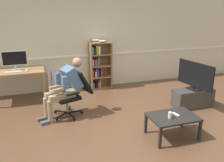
# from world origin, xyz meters

# --- Properties ---
(ground_plane) EXTENTS (18.00, 18.00, 0.00)m
(ground_plane) POSITION_xyz_m (0.00, 0.00, 0.00)
(ground_plane) COLOR brown
(back_wall) EXTENTS (12.00, 0.13, 2.70)m
(back_wall) POSITION_xyz_m (0.00, 2.65, 1.35)
(back_wall) COLOR beige
(back_wall) RESTS_ON ground_plane
(computer_desk) EXTENTS (1.34, 0.67, 0.76)m
(computer_desk) POSITION_xyz_m (-1.85, 2.15, 0.66)
(computer_desk) COLOR #9E7547
(computer_desk) RESTS_ON ground_plane
(imac_monitor) EXTENTS (0.58, 0.14, 0.46)m
(imac_monitor) POSITION_xyz_m (-1.81, 2.23, 1.02)
(imac_monitor) COLOR silver
(imac_monitor) RESTS_ON computer_desk
(keyboard) EXTENTS (0.39, 0.12, 0.02)m
(keyboard) POSITION_xyz_m (-1.86, 2.01, 0.77)
(keyboard) COLOR silver
(keyboard) RESTS_ON computer_desk
(computer_mouse) EXTENTS (0.06, 0.10, 0.03)m
(computer_mouse) POSITION_xyz_m (-1.56, 2.03, 0.77)
(computer_mouse) COLOR white
(computer_mouse) RESTS_ON computer_desk
(bookshelf) EXTENTS (0.59, 0.29, 1.36)m
(bookshelf) POSITION_xyz_m (0.30, 2.44, 0.66)
(bookshelf) COLOR olive
(bookshelf) RESTS_ON ground_plane
(radiator) EXTENTS (0.84, 0.08, 0.55)m
(radiator) POSITION_xyz_m (-0.67, 2.54, 0.28)
(radiator) COLOR white
(radiator) RESTS_ON ground_plane
(office_chair) EXTENTS (0.86, 0.69, 0.95)m
(office_chair) POSITION_xyz_m (-0.65, 1.00, 0.52)
(office_chair) COLOR black
(office_chair) RESTS_ON ground_plane
(person_seated) EXTENTS (1.01, 0.59, 1.21)m
(person_seated) POSITION_xyz_m (-0.83, 0.94, 0.65)
(person_seated) COLOR #937F60
(person_seated) RESTS_ON ground_plane
(tv_stand) EXTENTS (0.91, 0.38, 0.42)m
(tv_stand) POSITION_xyz_m (1.99, 0.53, 0.21)
(tv_stand) COLOR #3D3833
(tv_stand) RESTS_ON ground_plane
(tv_screen) EXTENTS (0.25, 0.97, 0.62)m
(tv_screen) POSITION_xyz_m (1.99, 0.53, 0.74)
(tv_screen) COLOR black
(tv_screen) RESTS_ON tv_stand
(coffee_table) EXTENTS (0.82, 0.59, 0.40)m
(coffee_table) POSITION_xyz_m (0.82, -0.49, 0.36)
(coffee_table) COLOR black
(coffee_table) RESTS_ON ground_plane
(drinking_glass) EXTENTS (0.07, 0.07, 0.11)m
(drinking_glass) POSITION_xyz_m (0.73, -0.55, 0.46)
(drinking_glass) COLOR silver
(drinking_glass) RESTS_ON coffee_table
(spare_remote) EXTENTS (0.06, 0.15, 0.02)m
(spare_remote) POSITION_xyz_m (0.90, -0.47, 0.41)
(spare_remote) COLOR white
(spare_remote) RESTS_ON coffee_table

